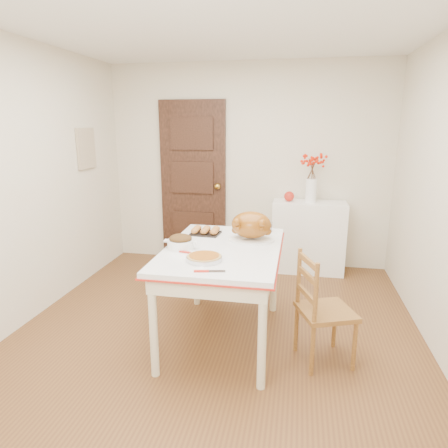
% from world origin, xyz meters
% --- Properties ---
extents(floor, '(3.50, 4.00, 0.00)m').
position_xyz_m(floor, '(0.00, 0.00, 0.00)').
color(floor, '#55321B').
rests_on(floor, ground).
extents(ceiling, '(3.50, 4.00, 0.00)m').
position_xyz_m(ceiling, '(0.00, 0.00, 2.50)').
color(ceiling, white).
rests_on(ceiling, ground).
extents(wall_back, '(3.50, 0.00, 2.50)m').
position_xyz_m(wall_back, '(0.00, 2.00, 1.25)').
color(wall_back, beige).
rests_on(wall_back, ground).
extents(wall_front, '(3.50, 0.00, 2.50)m').
position_xyz_m(wall_front, '(0.00, -2.00, 1.25)').
color(wall_front, beige).
rests_on(wall_front, ground).
extents(wall_left, '(0.00, 4.00, 2.50)m').
position_xyz_m(wall_left, '(-1.75, 0.00, 1.25)').
color(wall_left, beige).
rests_on(wall_left, ground).
extents(door_back, '(0.85, 0.06, 2.06)m').
position_xyz_m(door_back, '(-0.70, 1.97, 1.03)').
color(door_back, black).
rests_on(door_back, ground).
extents(photo_board, '(0.03, 0.35, 0.45)m').
position_xyz_m(photo_board, '(-1.73, 1.20, 1.50)').
color(photo_board, beige).
rests_on(photo_board, ground).
extents(sideboard, '(0.86, 0.38, 0.86)m').
position_xyz_m(sideboard, '(0.79, 1.78, 0.43)').
color(sideboard, white).
rests_on(sideboard, floor).
extents(kitchen_table, '(0.92, 1.35, 0.81)m').
position_xyz_m(kitchen_table, '(0.07, 0.02, 0.40)').
color(kitchen_table, silver).
rests_on(kitchen_table, floor).
extents(chair_oak, '(0.49, 0.49, 0.86)m').
position_xyz_m(chair_oak, '(0.89, -0.15, 0.43)').
color(chair_oak, '#9F642C').
rests_on(chair_oak, floor).
extents(berry_vase, '(0.30, 0.30, 0.58)m').
position_xyz_m(berry_vase, '(0.79, 1.78, 1.15)').
color(berry_vase, white).
rests_on(berry_vase, sideboard).
extents(apple, '(0.12, 0.12, 0.12)m').
position_xyz_m(apple, '(0.54, 1.78, 0.93)').
color(apple, red).
rests_on(apple, sideboard).
extents(turkey_platter, '(0.42, 0.35, 0.25)m').
position_xyz_m(turkey_platter, '(0.27, 0.25, 0.93)').
color(turkey_platter, '#8E4F0A').
rests_on(turkey_platter, kitchen_table).
extents(pumpkin_pie, '(0.26, 0.26, 0.05)m').
position_xyz_m(pumpkin_pie, '(-0.00, -0.31, 0.84)').
color(pumpkin_pie, '#9A5215').
rests_on(pumpkin_pie, kitchen_table).
extents(stuffing_dish, '(0.32, 0.28, 0.10)m').
position_xyz_m(stuffing_dish, '(-0.26, -0.06, 0.86)').
color(stuffing_dish, '#42290D').
rests_on(stuffing_dish, kitchen_table).
extents(rolls_tray, '(0.26, 0.21, 0.07)m').
position_xyz_m(rolls_tray, '(-0.16, 0.37, 0.84)').
color(rolls_tray, '#B06626').
rests_on(rolls_tray, kitchen_table).
extents(pie_server, '(0.22, 0.10, 0.01)m').
position_xyz_m(pie_server, '(0.09, -0.53, 0.82)').
color(pie_server, silver).
rests_on(pie_server, kitchen_table).
extents(carving_knife, '(0.28, 0.12, 0.01)m').
position_xyz_m(carving_knife, '(-0.11, -0.19, 0.82)').
color(carving_knife, silver).
rests_on(carving_knife, kitchen_table).
extents(drinking_glass, '(0.07, 0.07, 0.10)m').
position_xyz_m(drinking_glass, '(0.12, 0.58, 0.86)').
color(drinking_glass, white).
rests_on(drinking_glass, kitchen_table).
extents(shaker_pair, '(0.10, 0.06, 0.09)m').
position_xyz_m(shaker_pair, '(0.38, 0.57, 0.86)').
color(shaker_pair, white).
rests_on(shaker_pair, kitchen_table).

